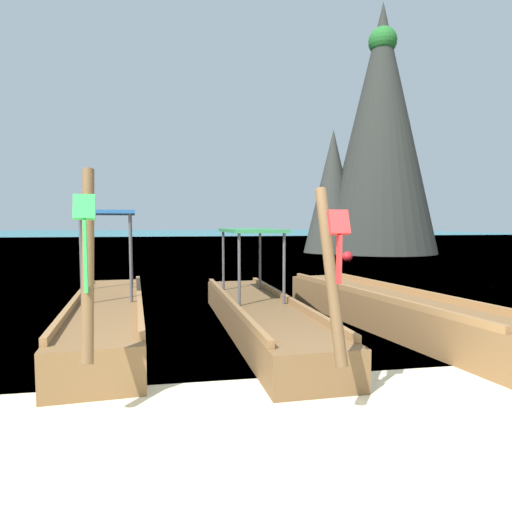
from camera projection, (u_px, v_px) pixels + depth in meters
ground at (324, 430)px, 4.10m from camera, size 120.00×120.00×0.00m
sea_water at (184, 236)px, 64.40m from camera, size 120.00×120.00×0.00m
longtail_boat_green_ribbon at (108, 314)px, 7.63m from camera, size 1.62×6.61×2.47m
longtail_boat_red_ribbon at (260, 314)px, 7.78m from camera, size 1.34×6.65×2.27m
longtail_boat_yellow_ribbon at (391, 311)px, 8.03m from camera, size 1.99×6.68×2.64m
karst_rock at (375, 136)px, 28.02m from camera, size 8.21×7.11×15.40m
mooring_buoy_near at (347, 257)px, 21.73m from camera, size 0.51×0.51×0.51m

